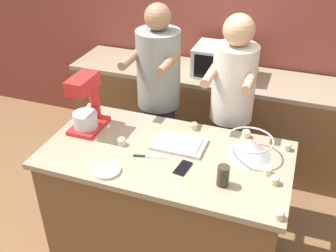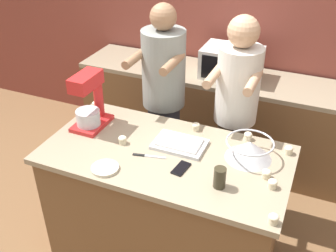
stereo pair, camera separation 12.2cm
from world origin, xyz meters
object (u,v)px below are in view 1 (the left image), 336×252
Objects in this scene: small_plate at (107,170)px; cupcake_0 at (246,133)px; cupcake_2 at (91,107)px; person_left at (159,104)px; cupcake_3 at (194,126)px; cell_phone at (183,168)px; cupcake_6 at (268,170)px; stand_mixer at (87,106)px; knife at (148,157)px; cupcake_4 at (287,146)px; drinking_glass at (223,176)px; cupcake_5 at (279,214)px; cupcake_7 at (275,180)px; cupcake_1 at (122,141)px; mixing_bowl at (249,146)px; baking_tray at (179,143)px; person_right at (230,116)px; microwave_oven at (224,61)px.

small_plate is 3.01× the size of cupcake_0.
cupcake_0 is 1.00× the size of cupcake_2.
cupcake_2 is (-0.44, -0.32, 0.06)m from person_left.
cupcake_3 is at bearing -39.34° from person_left.
cell_phone is 2.67× the size of cupcake_6.
stand_mixer is 1.87× the size of knife.
cupcake_4 is (1.37, 0.20, -0.15)m from stand_mixer.
drinking_glass reaches higher than cupcake_4.
cupcake_5 reaches higher than knife.
cupcake_0 and cupcake_3 have the same top height.
cupcake_7 is at bearing -58.00° from cupcake_6.
cupcake_1 is (-0.04, 0.29, 0.02)m from small_plate.
cupcake_3 is (-0.42, 0.18, -0.04)m from mixing_bowl.
baking_tray reaches higher than small_plate.
cupcake_1 and cupcake_6 have the same top height.
stand_mixer is at bearing -148.77° from person_right.
cupcake_0 is 1.00× the size of cupcake_1.
person_left is 1.47m from cupcake_5.
cupcake_2 is (-0.90, 0.46, 0.02)m from cell_phone.
cupcake_2 and cupcake_3 have the same top height.
person_right is 9.86× the size of small_plate.
mixing_bowl reaches higher than baking_tray.
person_right is 1.12m from small_plate.
cupcake_4 is (1.01, 0.61, 0.02)m from small_plate.
cupcake_7 reaches higher than small_plate.
cupcake_7 reaches higher than baking_tray.
stand_mixer reaches higher than small_plate.
mixing_bowl is 5.35× the size of cupcake_1.
knife is 3.83× the size of cupcake_1.
small_plate is at bearing -54.13° from cupcake_2.
cupcake_4 is at bearing 16.89° from cupcake_1.
cell_phone is at bearing -141.92° from mixing_bowl.
baking_tray is 6.07× the size of cupcake_4.
mixing_bowl is 0.57m from cupcake_5.
cupcake_5 is (0.60, -0.23, 0.02)m from cell_phone.
cupcake_7 is at bearing 4.84° from cell_phone.
person_right is at bearing -72.19° from microwave_oven.
cupcake_5 reaches higher than cell_phone.
cupcake_2 is at bearing -179.84° from cupcake_3.
drinking_glass is 2.26× the size of cupcake_5.
cupcake_1 is at bearing -138.38° from cupcake_3.
baking_tray is 0.25m from cell_phone.
cell_phone is at bearing 23.39° from small_plate.
cell_phone is 0.47m from small_plate.
person_left is 0.77m from knife.
microwave_oven is at bearing 113.99° from cupcake_7.
drinking_glass is (-0.09, -0.34, -0.00)m from mixing_bowl.
cupcake_5 is at bearing -18.20° from stand_mixer.
person_right is 1.09m from stand_mixer.
cupcake_2 is at bearing 163.92° from baking_tray.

